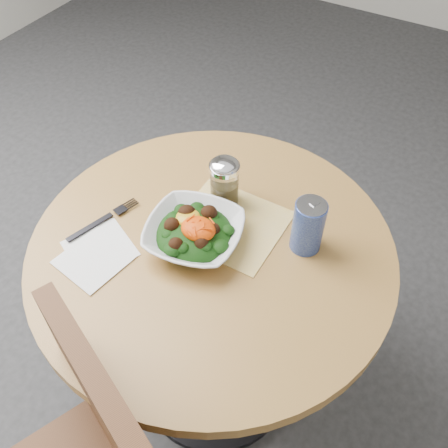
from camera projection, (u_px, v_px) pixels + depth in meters
ground at (215, 378)px, 1.78m from camera, size 6.00×6.00×0.00m
table at (213, 290)px, 1.37m from camera, size 0.90×0.90×0.75m
cloth_napkin at (230, 224)px, 1.27m from camera, size 0.26×0.24×0.00m
paper_napkins at (97, 254)px, 1.20m from camera, size 0.20×0.22×0.00m
salad_bowl at (194, 233)px, 1.20m from camera, size 0.27×0.27×0.09m
fork at (105, 218)px, 1.27m from camera, size 0.08×0.20×0.00m
spice_shaker at (224, 182)px, 1.27m from camera, size 0.08×0.08×0.14m
beverage_can at (308, 226)px, 1.17m from camera, size 0.08×0.08×0.15m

